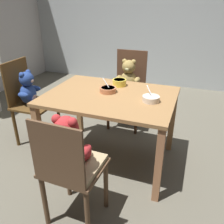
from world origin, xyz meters
TOP-DOWN VIEW (x-y plane):
  - ground_plane at (0.00, 0.00)m, footprint 5.20×5.20m
  - wall_rear at (0.00, 2.56)m, footprint 5.20×0.08m
  - dining_table at (0.00, 0.00)m, footprint 1.17×0.86m
  - teddy_chair_near_front at (0.01, -0.79)m, footprint 0.41×0.38m
  - teddy_chair_near_left at (-0.96, 0.05)m, footprint 0.41×0.42m
  - teddy_chair_far_center at (-0.07, 0.81)m, footprint 0.42×0.42m
  - porridge_bowl_yellow_far_center at (-0.00, 0.26)m, footprint 0.14×0.14m
  - porridge_bowl_terracotta_center at (-0.04, 0.05)m, footprint 0.16×0.16m
  - porridge_bowl_cream_near_right at (0.38, -0.03)m, footprint 0.15×0.15m

SIDE VIEW (x-z plane):
  - ground_plane at x=0.00m, z-range -0.04..0.00m
  - teddy_chair_near_left at x=-0.96m, z-range 0.10..1.03m
  - teddy_chair_far_center at x=-0.07m, z-range 0.11..1.05m
  - teddy_chair_near_front at x=0.01m, z-range 0.14..1.02m
  - dining_table at x=0.00m, z-range 0.26..0.98m
  - porridge_bowl_terracotta_center at x=-0.04m, z-range 0.68..0.80m
  - porridge_bowl_cream_near_right at x=0.38m, z-range 0.68..0.80m
  - porridge_bowl_yellow_far_center at x=0.00m, z-range 0.72..0.78m
  - wall_rear at x=0.00m, z-range 0.00..2.61m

